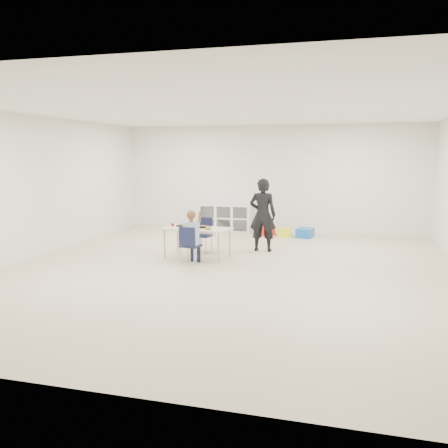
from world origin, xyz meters
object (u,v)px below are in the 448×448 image
(chair_near, at_px, (191,245))
(adult, at_px, (263,215))
(table, at_px, (197,242))
(child, at_px, (191,234))
(cubby_shelf, at_px, (225,218))

(chair_near, bearing_deg, adult, 63.72)
(table, bearing_deg, chair_near, -74.63)
(chair_near, relative_size, child, 0.63)
(table, distance_m, cubby_shelf, 3.41)
(adult, bearing_deg, cubby_shelf, -60.17)
(chair_near, height_order, child, child)
(adult, bearing_deg, child, 53.73)
(child, xyz_separation_m, cubby_shelf, (-0.40, 3.96, -0.21))
(child, height_order, cubby_shelf, child)
(child, bearing_deg, adult, 63.72)
(chair_near, bearing_deg, cubby_shelf, 104.31)
(table, height_order, adult, adult)
(table, relative_size, adult, 0.90)
(table, bearing_deg, adult, 49.17)
(table, xyz_separation_m, chair_near, (0.07, -0.56, 0.06))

